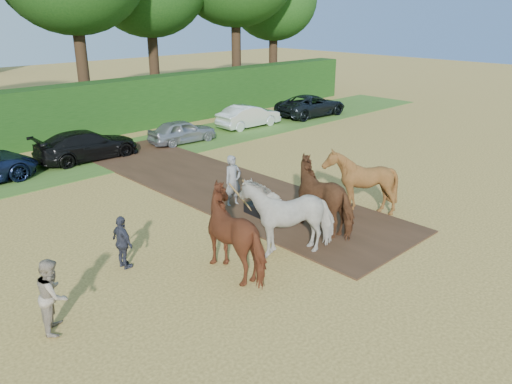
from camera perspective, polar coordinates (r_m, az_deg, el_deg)
ground at (r=15.11m, az=8.44°, el=-6.97°), size 120.00×120.00×0.00m
earth_strip at (r=20.61m, az=-4.33°, el=0.81°), size 4.50×17.00×0.05m
grass_verge at (r=25.50m, az=-17.09°, el=3.75°), size 50.00×5.00×0.03m
hedgerow at (r=29.18m, az=-21.52°, el=8.25°), size 46.00×1.60×3.00m
spectator_near at (r=12.17m, az=-22.17°, el=-10.83°), size 1.01×1.07×1.75m
spectator_far at (r=14.33m, az=-14.99°, el=-5.59°), size 0.41×0.92×1.55m
plough_team at (r=15.64m, az=5.73°, el=-1.31°), size 7.55×5.42×2.30m
parked_cars at (r=25.35m, az=-17.19°, el=5.28°), size 36.15×3.34×1.49m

